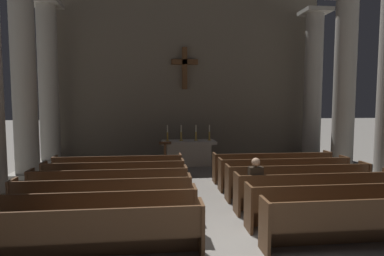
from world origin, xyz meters
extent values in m
plane|color=gray|center=(0.00, 0.00, 0.00)|extent=(80.00, 80.00, 0.00)
cube|color=brown|center=(-2.45, 0.00, 0.42)|extent=(3.75, 0.40, 0.05)
cube|color=brown|center=(-2.45, -0.23, 0.70)|extent=(3.75, 0.05, 0.50)
cube|color=brown|center=(-2.45, 0.18, 0.20)|extent=(3.75, 0.04, 0.40)
cube|color=brown|center=(-0.55, -0.02, 0.47)|extent=(0.06, 0.50, 0.95)
cube|color=brown|center=(-2.45, 0.97, 0.42)|extent=(3.75, 0.40, 0.05)
cube|color=brown|center=(-2.45, 0.74, 0.70)|extent=(3.75, 0.05, 0.50)
cube|color=brown|center=(-2.45, 1.15, 0.20)|extent=(3.75, 0.04, 0.40)
cube|color=brown|center=(-0.55, 0.95, 0.47)|extent=(0.06, 0.50, 0.95)
cube|color=brown|center=(-2.45, 1.93, 0.42)|extent=(3.75, 0.40, 0.05)
cube|color=brown|center=(-2.45, 1.71, 0.70)|extent=(3.75, 0.05, 0.50)
cube|color=brown|center=(-2.45, 2.11, 0.20)|extent=(3.75, 0.04, 0.40)
cube|color=brown|center=(-0.55, 1.91, 0.47)|extent=(0.06, 0.50, 0.95)
cube|color=brown|center=(-4.36, 1.91, 0.47)|extent=(0.06, 0.50, 0.95)
cube|color=brown|center=(-2.45, 2.90, 0.42)|extent=(3.75, 0.40, 0.05)
cube|color=brown|center=(-2.45, 2.67, 0.70)|extent=(3.75, 0.05, 0.50)
cube|color=brown|center=(-2.45, 3.08, 0.20)|extent=(3.75, 0.04, 0.40)
cube|color=brown|center=(-0.55, 2.88, 0.47)|extent=(0.06, 0.50, 0.95)
cube|color=brown|center=(-4.36, 2.88, 0.47)|extent=(0.06, 0.50, 0.95)
cube|color=brown|center=(-2.45, 3.87, 0.42)|extent=(3.75, 0.40, 0.05)
cube|color=brown|center=(-2.45, 3.64, 0.70)|extent=(3.75, 0.05, 0.50)
cube|color=brown|center=(-2.45, 4.05, 0.20)|extent=(3.75, 0.04, 0.40)
cube|color=brown|center=(-0.55, 3.85, 0.47)|extent=(0.06, 0.50, 0.95)
cube|color=brown|center=(-4.36, 3.85, 0.47)|extent=(0.06, 0.50, 0.95)
cube|color=brown|center=(-2.45, 4.83, 0.42)|extent=(3.75, 0.40, 0.05)
cube|color=brown|center=(-2.45, 4.61, 0.70)|extent=(3.75, 0.05, 0.50)
cube|color=brown|center=(-2.45, 5.01, 0.20)|extent=(3.75, 0.04, 0.40)
cube|color=brown|center=(-0.55, 4.81, 0.47)|extent=(0.06, 0.50, 0.95)
cube|color=brown|center=(-4.36, 4.81, 0.47)|extent=(0.06, 0.50, 0.95)
cube|color=brown|center=(2.45, 0.00, 0.42)|extent=(3.75, 0.40, 0.05)
cube|color=brown|center=(2.45, -0.23, 0.70)|extent=(3.75, 0.05, 0.50)
cube|color=brown|center=(2.45, 0.18, 0.20)|extent=(3.75, 0.04, 0.40)
cube|color=brown|center=(0.55, -0.02, 0.47)|extent=(0.06, 0.50, 0.95)
cube|color=brown|center=(2.45, 0.97, 0.42)|extent=(3.75, 0.40, 0.05)
cube|color=brown|center=(2.45, 0.74, 0.70)|extent=(3.75, 0.05, 0.50)
cube|color=brown|center=(2.45, 1.15, 0.20)|extent=(3.75, 0.04, 0.40)
cube|color=brown|center=(0.55, 0.95, 0.47)|extent=(0.06, 0.50, 0.95)
cube|color=brown|center=(2.45, 1.93, 0.42)|extent=(3.75, 0.40, 0.05)
cube|color=brown|center=(2.45, 1.71, 0.70)|extent=(3.75, 0.05, 0.50)
cube|color=brown|center=(2.45, 2.11, 0.20)|extent=(3.75, 0.04, 0.40)
cube|color=brown|center=(0.55, 1.91, 0.47)|extent=(0.06, 0.50, 0.95)
cube|color=brown|center=(2.45, 2.90, 0.42)|extent=(3.75, 0.40, 0.05)
cube|color=brown|center=(2.45, 2.67, 0.70)|extent=(3.75, 0.05, 0.50)
cube|color=brown|center=(2.45, 3.08, 0.20)|extent=(3.75, 0.04, 0.40)
cube|color=brown|center=(0.55, 2.88, 0.47)|extent=(0.06, 0.50, 0.95)
cube|color=brown|center=(4.36, 2.88, 0.47)|extent=(0.06, 0.50, 0.95)
cube|color=brown|center=(2.45, 3.87, 0.42)|extent=(3.75, 0.40, 0.05)
cube|color=brown|center=(2.45, 3.64, 0.70)|extent=(3.75, 0.05, 0.50)
cube|color=brown|center=(2.45, 4.05, 0.20)|extent=(3.75, 0.04, 0.40)
cube|color=brown|center=(0.55, 3.85, 0.47)|extent=(0.06, 0.50, 0.95)
cube|color=brown|center=(4.36, 3.85, 0.47)|extent=(0.06, 0.50, 0.95)
cube|color=brown|center=(2.45, 4.83, 0.42)|extent=(3.75, 0.40, 0.05)
cube|color=brown|center=(2.45, 4.61, 0.70)|extent=(3.75, 0.05, 0.50)
cube|color=brown|center=(2.45, 5.01, 0.20)|extent=(3.75, 0.04, 0.40)
cube|color=brown|center=(0.55, 4.81, 0.47)|extent=(0.06, 0.50, 0.95)
cube|color=brown|center=(4.36, 4.81, 0.47)|extent=(0.06, 0.50, 0.95)
cube|color=#ADA89E|center=(-5.62, 6.07, 0.10)|extent=(1.08, 1.08, 0.20)
cylinder|color=#ADA89E|center=(-5.62, 6.07, 3.20)|extent=(0.77, 0.77, 6.40)
cube|color=#ADA89E|center=(5.62, 6.07, 0.10)|extent=(1.08, 1.08, 0.20)
cylinder|color=#ADA89E|center=(5.62, 6.07, 3.20)|extent=(0.77, 0.77, 6.40)
cube|color=#ADA89E|center=(-5.62, 8.49, 0.10)|extent=(1.08, 1.08, 0.20)
cylinder|color=#ADA89E|center=(-5.62, 8.49, 3.20)|extent=(0.77, 0.77, 6.40)
cube|color=#ADA89E|center=(-5.62, 8.49, 6.48)|extent=(1.16, 1.16, 0.16)
cube|color=#ADA89E|center=(5.62, 8.49, 0.10)|extent=(1.08, 1.08, 0.20)
cylinder|color=#ADA89E|center=(5.62, 8.49, 3.20)|extent=(0.77, 0.77, 6.40)
cube|color=#ADA89E|center=(5.62, 8.49, 6.48)|extent=(1.16, 1.16, 0.16)
cube|color=#A8A399|center=(0.00, 7.67, 0.44)|extent=(1.76, 0.72, 0.88)
cube|color=#A8A399|center=(0.00, 7.67, 0.94)|extent=(2.20, 0.90, 0.12)
cube|color=silver|center=(0.00, 7.67, 1.00)|extent=(2.09, 0.86, 0.01)
cylinder|color=#B79338|center=(-0.85, 7.67, 1.02)|extent=(0.16, 0.16, 0.02)
cylinder|color=#B79338|center=(-0.85, 7.67, 1.18)|extent=(0.07, 0.07, 0.35)
cylinder|color=silver|center=(-0.85, 7.67, 1.50)|extent=(0.04, 0.04, 0.28)
cylinder|color=#B79338|center=(-0.30, 7.67, 1.02)|extent=(0.16, 0.16, 0.02)
cylinder|color=#B79338|center=(-0.30, 7.67, 1.18)|extent=(0.07, 0.07, 0.35)
cylinder|color=silver|center=(-0.30, 7.67, 1.50)|extent=(0.04, 0.04, 0.28)
cylinder|color=#B79338|center=(0.30, 7.67, 1.02)|extent=(0.16, 0.16, 0.02)
cylinder|color=#B79338|center=(0.30, 7.67, 1.18)|extent=(0.07, 0.07, 0.35)
cylinder|color=silver|center=(0.30, 7.67, 1.50)|extent=(0.04, 0.04, 0.28)
cylinder|color=#B79338|center=(0.85, 7.67, 1.02)|extent=(0.16, 0.16, 0.02)
cylinder|color=#B79338|center=(0.85, 7.67, 1.18)|extent=(0.07, 0.07, 0.35)
cylinder|color=silver|center=(0.85, 7.67, 1.50)|extent=(0.04, 0.04, 0.28)
cube|color=#706656|center=(0.00, 9.71, 3.70)|extent=(12.48, 0.25, 7.41)
cube|color=brown|center=(0.00, 9.47, 4.08)|extent=(0.22, 0.22, 1.87)
cube|color=brown|center=(0.00, 9.47, 4.36)|extent=(1.20, 0.22, 0.22)
cylinder|color=brown|center=(-0.98, 6.47, 0.02)|extent=(0.36, 0.36, 0.04)
cylinder|color=brown|center=(-0.98, 6.47, 0.53)|extent=(0.10, 0.10, 1.05)
cube|color=brown|center=(-0.98, 6.47, 1.08)|extent=(0.44, 0.31, 0.15)
cube|color=#26262B|center=(0.97, 2.11, 0.23)|extent=(0.24, 0.14, 0.45)
cube|color=#26262B|center=(0.97, 1.98, 0.51)|extent=(0.28, 0.36, 0.12)
cube|color=#2D2319|center=(0.97, 1.85, 0.84)|extent=(0.32, 0.20, 0.54)
sphere|color=tan|center=(0.97, 1.85, 1.22)|extent=(0.20, 0.20, 0.20)
camera|label=1|loc=(-1.28, -5.22, 2.63)|focal=30.20mm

